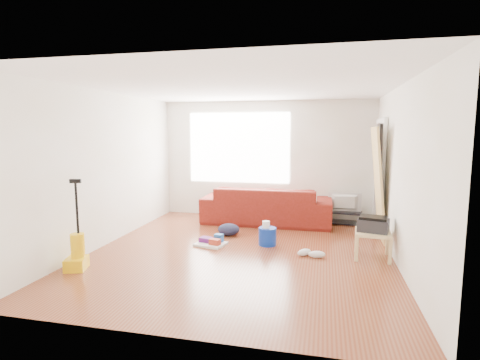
% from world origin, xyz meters
% --- Properties ---
extents(room, '(4.51, 5.01, 2.51)m').
position_xyz_m(room, '(0.07, 0.15, 1.25)').
color(room, maroon).
rests_on(room, ground).
extents(sofa, '(2.58, 1.01, 0.75)m').
position_xyz_m(sofa, '(0.11, 1.95, 0.00)').
color(sofa, '#59140B').
rests_on(sofa, ground).
extents(tv_stand, '(0.71, 0.47, 0.25)m').
position_xyz_m(tv_stand, '(1.65, 2.22, 0.13)').
color(tv_stand, black).
rests_on(tv_stand, ground).
extents(tv, '(0.65, 0.09, 0.37)m').
position_xyz_m(tv, '(1.65, 2.22, 0.44)').
color(tv, black).
rests_on(tv, tv_stand).
extents(side_table, '(0.53, 0.53, 0.40)m').
position_xyz_m(side_table, '(1.95, 0.17, 0.34)').
color(side_table, '#D3B776').
rests_on(side_table, ground).
extents(printer, '(0.49, 0.41, 0.22)m').
position_xyz_m(printer, '(1.95, 0.17, 0.51)').
color(printer, black).
rests_on(printer, side_table).
extents(bucket, '(0.34, 0.34, 0.29)m').
position_xyz_m(bucket, '(0.35, 0.45, 0.00)').
color(bucket, '#0C2DA1').
rests_on(bucket, ground).
extents(toilet_paper, '(0.12, 0.12, 0.11)m').
position_xyz_m(toilet_paper, '(0.33, 0.44, 0.20)').
color(toilet_paper, white).
rests_on(toilet_paper, bucket).
extents(cleaning_tray, '(0.54, 0.47, 0.17)m').
position_xyz_m(cleaning_tray, '(-0.54, 0.25, 0.05)').
color(cleaning_tray, white).
rests_on(cleaning_tray, ground).
extents(backpack, '(0.46, 0.40, 0.21)m').
position_xyz_m(backpack, '(-0.42, 0.87, 0.00)').
color(backpack, black).
rests_on(backpack, ground).
extents(sneakers, '(0.45, 0.26, 0.10)m').
position_xyz_m(sneakers, '(1.06, 0.02, 0.05)').
color(sneakers, white).
rests_on(sneakers, ground).
extents(vacuum, '(0.33, 0.36, 1.22)m').
position_xyz_m(vacuum, '(-2.00, -1.19, 0.23)').
color(vacuum, yellow).
rests_on(vacuum, ground).
extents(door_panel, '(0.24, 0.77, 1.93)m').
position_xyz_m(door_panel, '(2.13, 1.19, 0.00)').
color(door_panel, tan).
rests_on(door_panel, ground).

